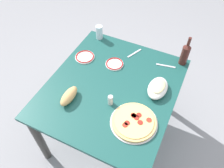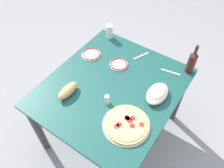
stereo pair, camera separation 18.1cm
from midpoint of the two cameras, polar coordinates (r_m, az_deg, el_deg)
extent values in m
plane|color=gray|center=(2.46, -2.15, -11.91)|extent=(8.00, 8.00, 0.00)
cube|color=#194C47|center=(1.84, -2.80, -1.07)|extent=(1.17, 1.03, 0.03)
cylinder|color=#33302D|center=(2.37, 13.30, -1.56)|extent=(0.07, 0.07, 0.72)
cylinder|color=#33302D|center=(2.14, -20.41, -13.16)|extent=(0.07, 0.07, 0.72)
cylinder|color=#33302D|center=(2.58, -6.09, 5.22)|extent=(0.07, 0.07, 0.72)
cylinder|color=#B7B7BC|center=(1.64, 2.38, -9.95)|extent=(0.35, 0.35, 0.01)
cylinder|color=#DBB26B|center=(1.62, 2.40, -9.74)|extent=(0.32, 0.32, 0.02)
cylinder|color=#EACC75|center=(1.61, 2.41, -9.52)|extent=(0.28, 0.28, 0.01)
cylinder|color=maroon|center=(1.63, 2.40, -8.28)|extent=(0.04, 0.04, 0.00)
cylinder|color=#B22D1E|center=(1.62, 6.21, -9.28)|extent=(0.04, 0.04, 0.00)
cylinder|color=maroon|center=(1.60, 3.95, -9.93)|extent=(0.04, 0.04, 0.00)
cylinder|color=maroon|center=(1.64, 3.72, -8.06)|extent=(0.04, 0.04, 0.00)
cylinder|color=#B22D1E|center=(1.63, 2.28, -8.09)|extent=(0.04, 0.04, 0.00)
cylinder|color=#B22D1E|center=(1.59, 0.04, -10.58)|extent=(0.04, 0.04, 0.00)
cylinder|color=maroon|center=(1.62, 3.05, -8.76)|extent=(0.04, 0.04, 0.00)
cylinder|color=maroon|center=(1.60, 0.58, -10.08)|extent=(0.04, 0.04, 0.00)
ellipsoid|color=white|center=(1.80, 8.75, -1.19)|extent=(0.24, 0.15, 0.07)
ellipsoid|color=#AD2819|center=(1.79, 8.79, -0.95)|extent=(0.20, 0.12, 0.03)
ellipsoid|color=beige|center=(1.77, 8.86, -0.58)|extent=(0.17, 0.10, 0.02)
cylinder|color=#471E19|center=(2.03, 15.56, 6.88)|extent=(0.07, 0.07, 0.18)
cone|color=#471E19|center=(1.96, 16.20, 9.12)|extent=(0.07, 0.07, 0.03)
cylinder|color=#471E19|center=(1.93, 16.52, 10.24)|extent=(0.03, 0.03, 0.07)
cylinder|color=silver|center=(2.25, -5.61, 12.86)|extent=(0.07, 0.07, 0.14)
cylinder|color=white|center=(2.00, -1.96, 4.92)|extent=(0.16, 0.16, 0.01)
torus|color=red|center=(1.99, -1.96, 5.08)|extent=(0.15, 0.15, 0.01)
cylinder|color=white|center=(2.09, -9.41, 6.63)|extent=(0.18, 0.18, 0.01)
torus|color=red|center=(2.08, -9.44, 6.79)|extent=(0.17, 0.17, 0.01)
ellipsoid|color=tan|center=(1.77, -13.80, -3.17)|extent=(0.20, 0.08, 0.08)
cylinder|color=silver|center=(1.70, -3.44, -4.41)|extent=(0.04, 0.04, 0.07)
cylinder|color=#B7B7BC|center=(1.67, -3.51, -3.53)|extent=(0.04, 0.04, 0.01)
cube|color=#B7B7BC|center=(2.02, 11.03, 4.43)|extent=(0.05, 0.17, 0.00)
cube|color=#B7B7BC|center=(2.11, 3.26, 7.70)|extent=(0.16, 0.08, 0.00)
camera|label=1|loc=(0.09, -92.87, -3.39)|focal=35.95mm
camera|label=2|loc=(0.09, 87.13, 3.39)|focal=35.95mm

